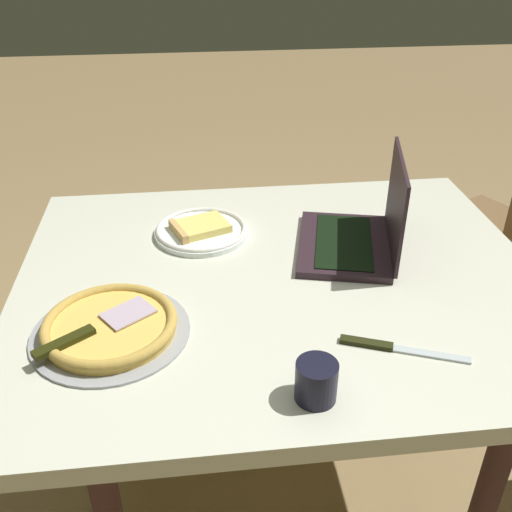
# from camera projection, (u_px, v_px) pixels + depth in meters

# --- Properties ---
(ground_plane) EXTENTS (12.00, 12.00, 0.00)m
(ground_plane) POSITION_uv_depth(u_px,v_px,m) (275.00, 482.00, 1.75)
(ground_plane) COLOR olive
(dining_table) EXTENTS (1.23, 1.00, 0.75)m
(dining_table) POSITION_uv_depth(u_px,v_px,m) (280.00, 301.00, 1.40)
(dining_table) COLOR beige
(dining_table) RESTS_ON ground_plane
(laptop) EXTENTS (0.30, 0.36, 0.24)m
(laptop) POSITION_uv_depth(u_px,v_px,m) (361.00, 231.00, 1.43)
(laptop) COLOR black
(laptop) RESTS_ON dining_table
(pizza_plate) EXTENTS (0.25, 0.25, 0.04)m
(pizza_plate) POSITION_uv_depth(u_px,v_px,m) (201.00, 230.00, 1.52)
(pizza_plate) COLOR white
(pizza_plate) RESTS_ON dining_table
(pizza_tray) EXTENTS (0.32, 0.32, 0.04)m
(pizza_tray) POSITION_uv_depth(u_px,v_px,m) (110.00, 327.00, 1.16)
(pizza_tray) COLOR #95989C
(pizza_tray) RESTS_ON dining_table
(table_knife) EXTENTS (0.24, 0.11, 0.01)m
(table_knife) POSITION_uv_depth(u_px,v_px,m) (390.00, 347.00, 1.13)
(table_knife) COLOR #B3BFC3
(table_knife) RESTS_ON dining_table
(drink_cup) EXTENTS (0.07, 0.07, 0.08)m
(drink_cup) POSITION_uv_depth(u_px,v_px,m) (318.00, 381.00, 1.00)
(drink_cup) COLOR black
(drink_cup) RESTS_ON dining_table
(chair_far) EXTENTS (0.53, 0.53, 0.89)m
(chair_far) POSITION_uv_depth(u_px,v_px,m) (510.00, 226.00, 2.04)
(chair_far) COLOR brown
(chair_far) RESTS_ON ground_plane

